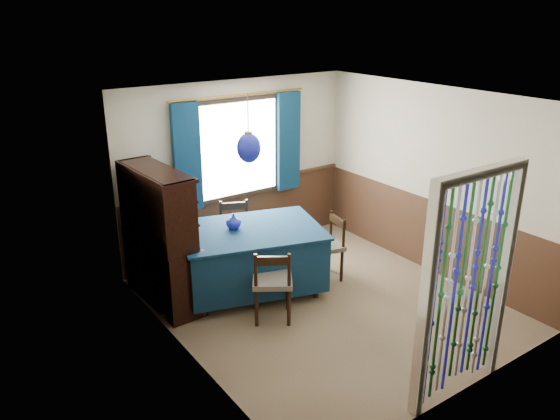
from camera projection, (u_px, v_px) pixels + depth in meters
floor at (324, 304)px, 6.68m from camera, size 4.00×4.00×0.00m
ceiling at (331, 98)px, 5.80m from camera, size 4.00×4.00×0.00m
wall_back at (237, 168)px, 7.78m from camera, size 3.60×0.00×3.60m
wall_front at (475, 273)px, 4.70m from camera, size 3.60×0.00×3.60m
wall_left at (183, 245)px, 5.27m from camera, size 0.00×4.00×4.00m
wall_right at (432, 181)px, 7.21m from camera, size 0.00×4.00×4.00m
wainscot_back at (239, 218)px, 8.03m from camera, size 3.60×0.00×3.60m
wainscot_front at (463, 346)px, 4.98m from camera, size 3.60×0.00×3.60m
wainscot_left at (189, 312)px, 5.54m from camera, size 0.00×4.00×4.00m
wainscot_right at (426, 234)px, 7.46m from camera, size 0.00×4.00×4.00m
window at (239, 149)px, 7.63m from camera, size 1.32×0.12×1.42m
doorway at (466, 291)px, 4.82m from camera, size 1.16×0.12×2.18m
dining_table at (251, 256)px, 6.85m from camera, size 2.01×1.64×0.84m
chair_near at (272, 282)px, 6.19m from camera, size 0.61×0.60×0.90m
chair_far at (236, 232)px, 7.56m from camera, size 0.57×0.56×0.89m
chair_left at (168, 267)px, 6.61m from camera, size 0.55×0.56×0.85m
chair_right at (327, 246)px, 7.17m from camera, size 0.49×0.51×0.87m
sideboard at (162, 257)px, 6.56m from camera, size 0.51×1.31×1.68m
pendant_lamp at (249, 148)px, 6.36m from camera, size 0.29×0.29×0.81m
vase_table at (234, 222)px, 6.71m from camera, size 0.21×0.21×0.18m
bowl_shelf at (175, 218)px, 6.13m from camera, size 0.26×0.26×0.05m
vase_sideboard at (156, 224)px, 6.66m from camera, size 0.21×0.21×0.17m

